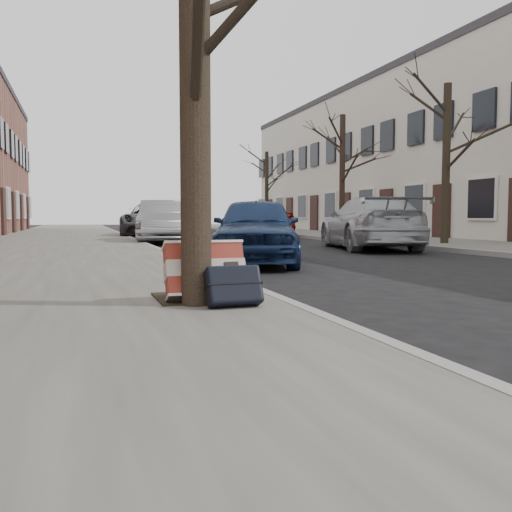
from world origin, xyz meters
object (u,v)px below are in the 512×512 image
object	(u,v)px
suitcase_red	(205,271)
car_near_mid	(164,222)
suitcase_navy	(234,285)
car_near_front	(256,230)

from	to	relation	value
suitcase_red	car_near_mid	size ratio (longest dim) A/B	0.16
suitcase_red	suitcase_navy	xyz separation A→B (m)	(0.16, -0.43, -0.09)
car_near_front	car_near_mid	xyz separation A→B (m)	(-0.45, 9.02, 0.08)
suitcase_navy	car_near_front	bearing A→B (deg)	67.46
suitcase_navy	car_near_front	world-z (taller)	car_near_front
car_near_front	car_near_mid	distance (m)	9.03
suitcase_red	car_near_mid	distance (m)	14.24
car_near_front	car_near_mid	bearing A→B (deg)	111.05
car_near_front	car_near_mid	world-z (taller)	car_near_mid
suitcase_red	suitcase_navy	distance (m)	0.47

